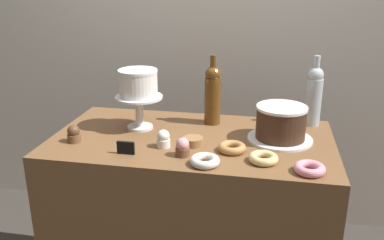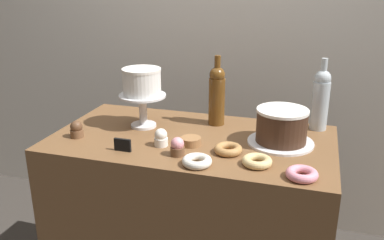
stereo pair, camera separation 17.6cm
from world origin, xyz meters
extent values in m
cube|color=silver|center=(0.00, 0.90, 1.30)|extent=(6.00, 0.05, 2.60)
cube|color=brown|center=(0.00, 0.00, 0.45)|extent=(1.21, 0.66, 0.90)
cylinder|color=silver|center=(-0.26, 0.07, 0.90)|extent=(0.12, 0.12, 0.01)
cylinder|color=silver|center=(-0.26, 0.07, 0.97)|extent=(0.04, 0.04, 0.13)
cylinder|color=silver|center=(-0.26, 0.07, 1.05)|extent=(0.21, 0.21, 0.01)
cylinder|color=white|center=(-0.26, 0.07, 1.10)|extent=(0.17, 0.17, 0.11)
cylinder|color=white|center=(-0.26, 0.07, 1.16)|extent=(0.17, 0.17, 0.01)
cylinder|color=white|center=(0.37, 0.04, 0.90)|extent=(0.27, 0.27, 0.01)
cylinder|color=#3D2619|center=(0.37, 0.04, 0.97)|extent=(0.21, 0.21, 0.13)
cylinder|color=white|center=(0.37, 0.04, 1.04)|extent=(0.21, 0.21, 0.01)
cylinder|color=#5B3814|center=(0.06, 0.20, 1.01)|extent=(0.08, 0.08, 0.22)
sphere|color=#5B3814|center=(0.06, 0.20, 1.13)|extent=(0.07, 0.07, 0.07)
cylinder|color=#5B3814|center=(0.06, 0.20, 1.18)|extent=(0.03, 0.03, 0.08)
cylinder|color=#B2BCC1|center=(0.52, 0.27, 1.01)|extent=(0.08, 0.08, 0.22)
sphere|color=#B2BCC1|center=(0.52, 0.27, 1.13)|extent=(0.07, 0.07, 0.07)
cylinder|color=#B2BCC1|center=(0.52, 0.27, 1.18)|extent=(0.03, 0.03, 0.08)
cylinder|color=brown|center=(-0.48, -0.14, 0.91)|extent=(0.06, 0.06, 0.03)
sphere|color=brown|center=(-0.48, -0.14, 0.95)|extent=(0.05, 0.05, 0.05)
cylinder|color=brown|center=(0.00, -0.19, 0.91)|extent=(0.06, 0.06, 0.03)
sphere|color=pink|center=(0.00, -0.19, 0.95)|extent=(0.05, 0.05, 0.05)
cylinder|color=white|center=(-0.10, -0.12, 0.91)|extent=(0.06, 0.06, 0.03)
sphere|color=white|center=(-0.10, -0.12, 0.95)|extent=(0.05, 0.05, 0.05)
torus|color=#B27F47|center=(0.18, -0.12, 0.91)|extent=(0.11, 0.11, 0.03)
torus|color=silver|center=(0.10, -0.26, 0.91)|extent=(0.11, 0.11, 0.03)
torus|color=pink|center=(0.47, -0.25, 0.91)|extent=(0.11, 0.11, 0.03)
torus|color=#E0C17F|center=(0.31, -0.19, 0.91)|extent=(0.11, 0.11, 0.03)
cylinder|color=olive|center=(0.02, -0.08, 0.90)|extent=(0.08, 0.08, 0.01)
cylinder|color=olive|center=(0.02, -0.08, 0.91)|extent=(0.08, 0.08, 0.01)
cylinder|color=olive|center=(0.02, -0.08, 0.92)|extent=(0.08, 0.08, 0.01)
cube|color=black|center=(-0.22, -0.22, 0.92)|extent=(0.07, 0.01, 0.05)
camera|label=1|loc=(0.31, -1.63, 1.57)|focal=38.72mm
camera|label=2|loc=(0.49, -1.59, 1.57)|focal=38.72mm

